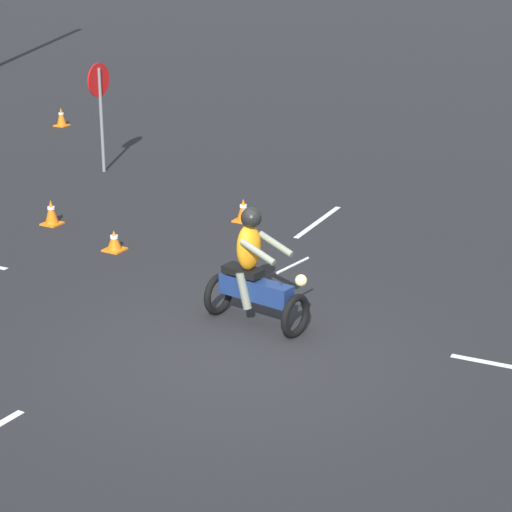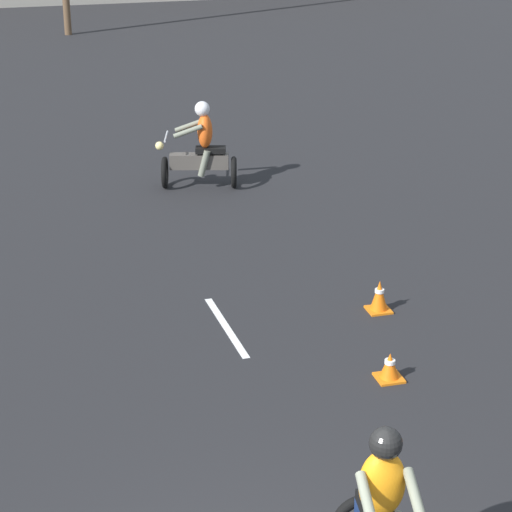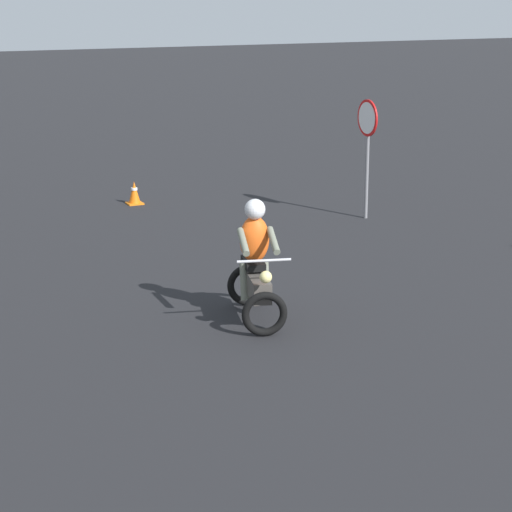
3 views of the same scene
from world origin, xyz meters
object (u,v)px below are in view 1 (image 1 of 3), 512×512
traffic_cone_far_center (243,210)px  traffic_cone_far_right (61,117)px  motorcycle_rider_foreground (254,275)px  stop_sign (100,95)px  traffic_cone_mid_left (51,213)px  traffic_cone_mid_center (114,241)px

traffic_cone_far_center → traffic_cone_far_right: bearing=59.8°
motorcycle_rider_foreground → stop_sign: 8.77m
traffic_cone_mid_left → traffic_cone_far_right: 8.28m
traffic_cone_mid_left → traffic_cone_far_right: bearing=38.3°
traffic_cone_mid_center → traffic_cone_mid_left: (0.59, 1.82, 0.05)m
traffic_cone_mid_center → traffic_cone_far_right: traffic_cone_far_right is taller
stop_sign → traffic_cone_mid_center: 5.36m
traffic_cone_mid_center → motorcycle_rider_foreground: bearing=-113.6°
motorcycle_rider_foreground → stop_sign: bearing=-121.5°
motorcycle_rider_foreground → traffic_cone_mid_center: size_ratio=4.75×
traffic_cone_far_right → traffic_cone_far_center: bearing=-120.2°
traffic_cone_mid_center → traffic_cone_mid_left: 1.91m
stop_sign → traffic_cone_far_right: (3.09, 3.69, -1.41)m
traffic_cone_far_right → traffic_cone_far_center: traffic_cone_far_right is taller
motorcycle_rider_foreground → traffic_cone_far_right: (8.61, 10.45, -0.50)m
traffic_cone_mid_left → traffic_cone_mid_center: bearing=-107.9°
stop_sign → traffic_cone_far_right: stop_sign is taller
traffic_cone_mid_left → traffic_cone_far_center: bearing=-57.7°
motorcycle_rider_foreground → traffic_cone_far_right: bearing=-121.8°
traffic_cone_far_right → traffic_cone_mid_left: bearing=-141.7°
traffic_cone_far_right → motorcycle_rider_foreground: bearing=-129.5°
stop_sign → traffic_cone_far_right: 5.01m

